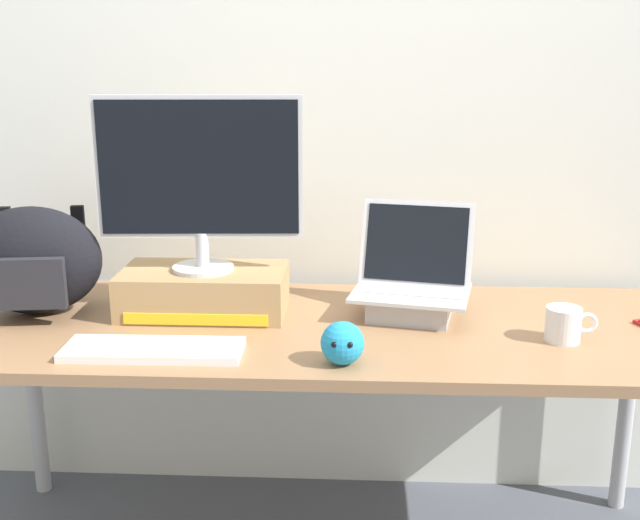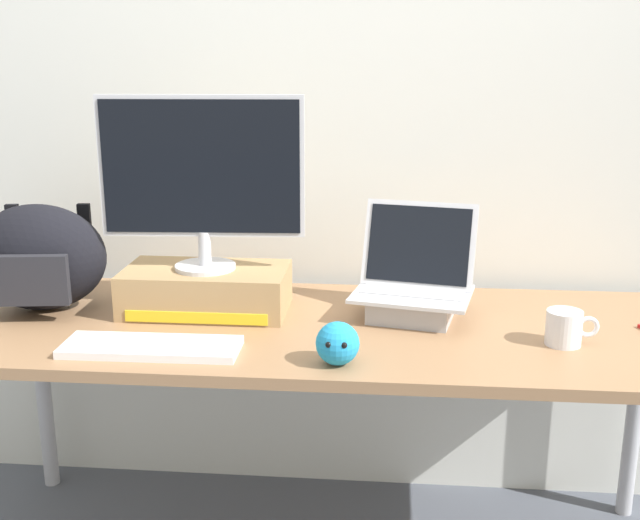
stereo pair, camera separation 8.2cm
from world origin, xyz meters
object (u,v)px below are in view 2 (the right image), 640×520
toner_box_yellow (206,290)px  desktop_monitor (202,176)px  open_laptop (413,294)px  messenger_backpack (39,258)px  external_keyboard (151,347)px  plush_toy (338,343)px  coffee_mug (565,328)px

toner_box_yellow → desktop_monitor: (0.00, -0.00, 0.33)m
open_laptop → messenger_backpack: bearing=-166.4°
external_keyboard → messenger_backpack: (-0.41, 0.29, 0.14)m
plush_toy → coffee_mug: bearing=17.7°
toner_box_yellow → open_laptop: (0.58, 0.00, 0.00)m
toner_box_yellow → plush_toy: 0.54m
coffee_mug → plush_toy: plush_toy is taller
external_keyboard → messenger_backpack: 0.52m
coffee_mug → messenger_backpack: bearing=174.1°
open_laptop → coffee_mug: bearing=-14.4°
toner_box_yellow → plush_toy: (0.40, -0.36, -0.01)m
toner_box_yellow → coffee_mug: size_ratio=3.49×
desktop_monitor → coffee_mug: (0.96, -0.18, -0.34)m
toner_box_yellow → coffee_mug: 0.98m
external_keyboard → messenger_backpack: size_ratio=1.09×
coffee_mug → plush_toy: 0.59m
open_laptop → external_keyboard: (-0.65, -0.32, -0.05)m
open_laptop → plush_toy: 0.41m
messenger_backpack → plush_toy: (0.87, -0.33, -0.10)m
plush_toy → desktop_monitor: bearing=138.1°
plush_toy → external_keyboard: bearing=175.0°
messenger_backpack → coffee_mug: 1.44m
external_keyboard → plush_toy: size_ratio=4.22×
desktop_monitor → toner_box_yellow: bearing=91.2°
coffee_mug → external_keyboard: bearing=-172.3°
desktop_monitor → messenger_backpack: size_ratio=1.39×
desktop_monitor → open_laptop: (0.58, 0.01, -0.32)m
external_keyboard → coffee_mug: (1.03, 0.14, 0.03)m
desktop_monitor → messenger_backpack: desktop_monitor is taller
messenger_backpack → coffee_mug: (1.43, -0.15, -0.11)m
plush_toy → open_laptop: bearing=63.0°
toner_box_yellow → coffee_mug: (0.96, -0.18, -0.02)m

